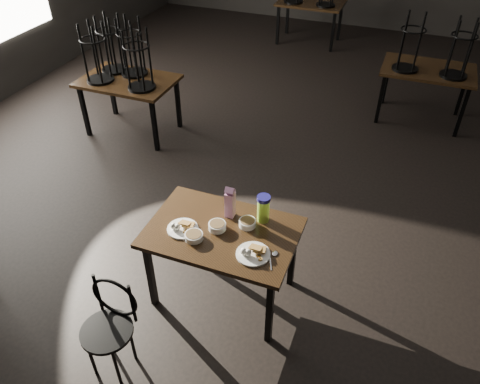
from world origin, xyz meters
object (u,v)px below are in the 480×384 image
at_px(main_table, 222,238).
at_px(bentwood_chair, 110,320).
at_px(water_bottle, 263,208).
at_px(juice_carton, 230,203).

height_order(main_table, bentwood_chair, bentwood_chair).
relative_size(water_bottle, bentwood_chair, 0.30).
relative_size(juice_carton, water_bottle, 1.20).
xyz_separation_m(juice_carton, water_bottle, (0.27, 0.04, -0.01)).
bearing_deg(bentwood_chair, main_table, 60.21).
xyz_separation_m(juice_carton, bentwood_chair, (-0.50, -1.09, -0.41)).
bearing_deg(main_table, bentwood_chair, -119.35).
height_order(main_table, water_bottle, water_bottle).
bearing_deg(main_table, water_bottle, 42.47).
height_order(main_table, juice_carton, juice_carton).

